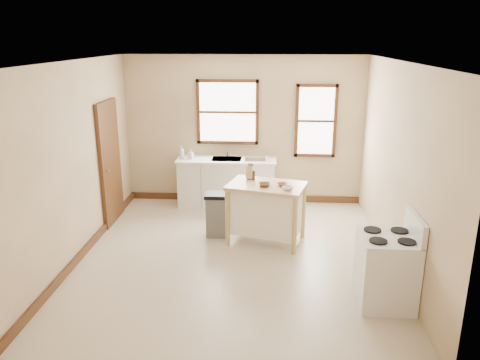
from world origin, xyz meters
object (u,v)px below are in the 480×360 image
at_px(soap_bottle_a, 181,152).
at_px(soap_bottle_b, 191,154).
at_px(dish_rack, 256,157).
at_px(trash_bin, 217,215).
at_px(knife_block, 250,173).
at_px(gas_stove, 387,259).
at_px(bowl_c, 288,188).
at_px(pepper_grinder, 254,176).
at_px(kitchen_island, 266,213).
at_px(bowl_b, 282,185).
at_px(bowl_a, 265,185).

bearing_deg(soap_bottle_a, soap_bottle_b, -12.90).
relative_size(dish_rack, trash_bin, 0.56).
distance_m(soap_bottle_a, knife_block, 1.85).
height_order(soap_bottle_b, trash_bin, soap_bottle_b).
distance_m(soap_bottle_a, gas_stove, 4.49).
distance_m(soap_bottle_b, knife_block, 1.74).
bearing_deg(bowl_c, trash_bin, 159.46).
xyz_separation_m(pepper_grinder, trash_bin, (-0.59, -0.04, -0.66)).
bearing_deg(gas_stove, dish_rack, 117.39).
distance_m(pepper_grinder, bowl_c, 0.70).
height_order(dish_rack, trash_bin, dish_rack).
distance_m(kitchen_island, gas_stove, 2.23).
bearing_deg(gas_stove, soap_bottle_a, 133.32).
relative_size(bowl_b, gas_stove, 0.14).
bearing_deg(gas_stove, pepper_grinder, 131.23).
bearing_deg(bowl_a, soap_bottle_a, 133.70).
height_order(bowl_c, trash_bin, bowl_c).
bearing_deg(knife_block, soap_bottle_a, 150.71).
xyz_separation_m(soap_bottle_b, gas_stove, (2.89, -3.25, -0.44)).
relative_size(soap_bottle_a, soap_bottle_b, 1.36).
bearing_deg(bowl_a, bowl_b, 7.50).
relative_size(pepper_grinder, bowl_c, 0.93).
relative_size(kitchen_island, bowl_c, 7.16).
bearing_deg(pepper_grinder, soap_bottle_a, 136.03).
relative_size(bowl_c, trash_bin, 0.22).
bearing_deg(bowl_a, kitchen_island, 73.53).
height_order(knife_block, bowl_c, knife_block).
xyz_separation_m(pepper_grinder, bowl_a, (0.18, -0.30, -0.05)).
height_order(dish_rack, bowl_c, dish_rack).
bearing_deg(kitchen_island, bowl_a, -91.42).
bearing_deg(trash_bin, kitchen_island, -13.29).
bearing_deg(pepper_grinder, knife_block, 136.26).
relative_size(soap_bottle_b, bowl_b, 1.16).
distance_m(knife_block, bowl_b, 0.61).
bearing_deg(bowl_c, pepper_grinder, 138.68).
bearing_deg(soap_bottle_b, bowl_c, -29.61).
xyz_separation_m(soap_bottle_b, pepper_grinder, (1.23, -1.36, 0.01)).
bearing_deg(dish_rack, kitchen_island, -88.20).
distance_m(dish_rack, pepper_grinder, 1.33).
bearing_deg(bowl_b, bowl_a, -172.50).
distance_m(knife_block, gas_stove, 2.65).
relative_size(soap_bottle_a, gas_stove, 0.22).
xyz_separation_m(knife_block, pepper_grinder, (0.07, -0.06, -0.03)).
bearing_deg(pepper_grinder, bowl_c, -41.32).
xyz_separation_m(soap_bottle_b, trash_bin, (0.64, -1.40, -0.65)).
height_order(soap_bottle_a, gas_stove, soap_bottle_a).
bearing_deg(soap_bottle_a, bowl_b, -57.19).
bearing_deg(bowl_a, pepper_grinder, 120.66).
bearing_deg(trash_bin, knife_block, 9.75).
bearing_deg(bowl_b, kitchen_island, 166.43).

